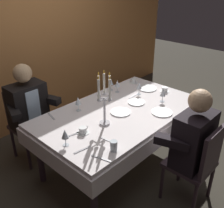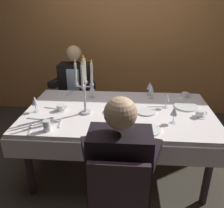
% 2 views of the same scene
% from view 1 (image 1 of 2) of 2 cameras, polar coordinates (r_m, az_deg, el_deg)
% --- Properties ---
extents(ground_plane, '(12.00, 12.00, 0.00)m').
position_cam_1_polar(ground_plane, '(3.37, 1.58, -12.50)').
color(ground_plane, '#3C382D').
extents(back_wall, '(6.00, 0.12, 2.70)m').
position_cam_1_polar(back_wall, '(3.99, -16.86, 14.31)').
color(back_wall, '#C98246').
rests_on(back_wall, ground_plane).
extents(dining_table, '(1.94, 1.14, 0.74)m').
position_cam_1_polar(dining_table, '(3.02, 1.73, -3.33)').
color(dining_table, white).
rests_on(dining_table, ground_plane).
extents(candelabra, '(0.19, 0.19, 0.58)m').
position_cam_1_polar(candelabra, '(2.57, -1.68, 0.94)').
color(candelabra, silver).
rests_on(candelabra, dining_table).
extents(dinner_plate_0, '(0.25, 0.25, 0.01)m').
position_cam_1_polar(dinner_plate_0, '(3.54, 7.67, 3.41)').
color(dinner_plate_0, white).
rests_on(dinner_plate_0, dining_table).
extents(dinner_plate_1, '(0.20, 0.20, 0.01)m').
position_cam_1_polar(dinner_plate_1, '(3.14, 5.31, 0.38)').
color(dinner_plate_1, white).
rests_on(dinner_plate_1, dining_table).
extents(dinner_plate_2, '(0.23, 0.23, 0.01)m').
position_cam_1_polar(dinner_plate_2, '(2.95, 10.79, -1.80)').
color(dinner_plate_2, white).
rests_on(dinner_plate_2, dining_table).
extents(dinner_plate_3, '(0.23, 0.23, 0.01)m').
position_cam_1_polar(dinner_plate_3, '(2.91, 1.86, -1.77)').
color(dinner_plate_3, white).
rests_on(dinner_plate_3, dining_table).
extents(wine_glass_0, '(0.07, 0.07, 0.16)m').
position_cam_1_polar(wine_glass_0, '(3.42, -0.25, 4.83)').
color(wine_glass_0, silver).
rests_on(wine_glass_0, dining_table).
extents(wine_glass_1, '(0.07, 0.07, 0.16)m').
position_cam_1_polar(wine_glass_1, '(2.36, -10.20, -6.49)').
color(wine_glass_1, silver).
rests_on(wine_glass_1, dining_table).
extents(wine_glass_2, '(0.07, 0.07, 0.16)m').
position_cam_1_polar(wine_glass_2, '(3.17, 11.01, 2.38)').
color(wine_glass_2, silver).
rests_on(wine_glass_2, dining_table).
extents(wine_glass_3, '(0.07, 0.07, 0.16)m').
position_cam_1_polar(wine_glass_3, '(3.37, 1.16, 4.41)').
color(wine_glass_3, silver).
rests_on(wine_glass_3, dining_table).
extents(wine_glass_4, '(0.07, 0.07, 0.16)m').
position_cam_1_polar(wine_glass_4, '(2.93, -7.40, 0.58)').
color(wine_glass_4, silver).
rests_on(wine_glass_4, dining_table).
extents(wine_glass_5, '(0.07, 0.07, 0.16)m').
position_cam_1_polar(wine_glass_5, '(3.32, 5.94, 3.95)').
color(wine_glass_5, silver).
rests_on(wine_glass_5, dining_table).
extents(water_tumbler_0, '(0.06, 0.06, 0.10)m').
position_cam_1_polar(water_tumbler_0, '(2.30, 0.38, -9.07)').
color(water_tumbler_0, silver).
rests_on(water_tumbler_0, dining_table).
extents(coffee_cup_0, '(0.13, 0.12, 0.06)m').
position_cam_1_polar(coffee_cup_0, '(3.72, 4.65, 5.06)').
color(coffee_cup_0, white).
rests_on(coffee_cup_0, dining_table).
extents(coffee_cup_1, '(0.13, 0.12, 0.06)m').
position_cam_1_polar(coffee_cup_1, '(3.49, 11.38, 3.09)').
color(coffee_cup_1, white).
rests_on(coffee_cup_1, dining_table).
extents(coffee_cup_2, '(0.13, 0.12, 0.06)m').
position_cam_1_polar(coffee_cup_2, '(2.56, -6.35, -5.71)').
color(coffee_cup_2, white).
rests_on(coffee_cup_2, dining_table).
extents(fork_0, '(0.17, 0.05, 0.01)m').
position_cam_1_polar(fork_0, '(2.55, -8.75, -6.72)').
color(fork_0, '#B7B7BC').
rests_on(fork_0, dining_table).
extents(fork_1, '(0.06, 0.17, 0.01)m').
position_cam_1_polar(fork_1, '(2.91, -13.06, -2.59)').
color(fork_1, '#B7B7BC').
rests_on(fork_1, dining_table).
extents(knife_2, '(0.07, 0.19, 0.01)m').
position_cam_1_polar(knife_2, '(2.24, -2.39, -11.71)').
color(knife_2, '#B7B7BC').
rests_on(knife_2, dining_table).
extents(knife_3, '(0.19, 0.03, 0.01)m').
position_cam_1_polar(knife_3, '(3.30, 4.69, 1.71)').
color(knife_3, '#B7B7BC').
rests_on(knife_3, dining_table).
extents(fork_4, '(0.04, 0.17, 0.01)m').
position_cam_1_polar(fork_4, '(2.44, -0.77, -7.96)').
color(fork_4, '#B7B7BC').
rests_on(fork_4, dining_table).
extents(fork_5, '(0.17, 0.04, 0.01)m').
position_cam_1_polar(fork_5, '(2.35, -6.49, -9.85)').
color(fork_5, '#B7B7BC').
rests_on(fork_5, dining_table).
extents(seated_diner_0, '(0.63, 0.48, 1.24)m').
position_cam_1_polar(seated_diner_0, '(3.24, -17.92, -0.23)').
color(seated_diner_0, '#33242B').
rests_on(seated_diner_0, ground_plane).
extents(seated_diner_1, '(0.63, 0.48, 1.24)m').
position_cam_1_polar(seated_diner_1, '(2.59, 17.44, -7.32)').
color(seated_diner_1, '#33242B').
rests_on(seated_diner_1, ground_plane).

